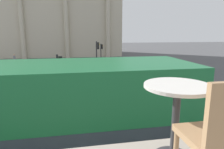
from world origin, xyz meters
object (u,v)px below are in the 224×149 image
(plaza_building_left, at_px, (47,3))
(pedestrian_olive, at_px, (95,69))
(traffic_light_mid, at_px, (97,55))
(traffic_light_far, at_px, (101,52))
(cafe_dining_table, at_px, (177,105))
(double_decker_bus, at_px, (4,135))
(cafe_chair_0, at_px, (220,136))
(pedestrian_grey, at_px, (15,59))
(car_silver, at_px, (79,78))
(car_navy, at_px, (113,64))
(traffic_light_near, at_px, (60,76))

(plaza_building_left, height_order, pedestrian_olive, plaza_building_left)
(traffic_light_mid, bearing_deg, traffic_light_far, 79.86)
(cafe_dining_table, distance_m, plaza_building_left, 47.71)
(double_decker_bus, bearing_deg, cafe_chair_0, -59.80)
(cafe_dining_table, relative_size, pedestrian_grey, 0.40)
(double_decker_bus, distance_m, plaza_building_left, 44.13)
(cafe_dining_table, bearing_deg, cafe_chair_0, -86.41)
(plaza_building_left, height_order, car_silver, plaza_building_left)
(car_silver, bearing_deg, cafe_chair_0, 122.60)
(cafe_chair_0, xyz_separation_m, plaza_building_left, (-6.61, 47.25, 7.08))
(plaza_building_left, distance_m, traffic_light_far, 22.96)
(car_silver, bearing_deg, pedestrian_grey, -24.14)
(plaza_building_left, height_order, car_navy, plaza_building_left)
(traffic_light_far, relative_size, car_navy, 0.81)
(cafe_dining_table, xyz_separation_m, pedestrian_grey, (-10.04, 30.86, -3.26))
(pedestrian_olive, bearing_deg, pedestrian_grey, 129.63)
(double_decker_bus, height_order, car_silver, double_decker_bus)
(cafe_chair_0, bearing_deg, traffic_light_mid, 87.78)
(plaza_building_left, bearing_deg, car_navy, -63.04)
(double_decker_bus, bearing_deg, car_silver, 77.22)
(cafe_dining_table, xyz_separation_m, pedestrian_olive, (1.30, 20.99, -3.37))
(traffic_light_far, bearing_deg, traffic_light_near, -105.23)
(car_silver, relative_size, pedestrian_olive, 2.55)
(double_decker_bus, height_order, cafe_dining_table, cafe_dining_table)
(double_decker_bus, distance_m, cafe_chair_0, 5.46)
(double_decker_bus, relative_size, car_silver, 2.43)
(double_decker_bus, bearing_deg, traffic_light_mid, 70.84)
(car_navy, distance_m, pedestrian_olive, 5.39)
(cafe_dining_table, xyz_separation_m, traffic_light_near, (-1.85, 10.30, -1.87))
(pedestrian_grey, bearing_deg, traffic_light_mid, 114.67)
(cafe_chair_0, relative_size, pedestrian_grey, 0.50)
(traffic_light_near, height_order, pedestrian_grey, traffic_light_near)
(car_navy, bearing_deg, traffic_light_mid, -87.73)
(car_navy, height_order, car_silver, same)
(plaza_building_left, relative_size, car_silver, 7.56)
(traffic_light_near, height_order, car_navy, traffic_light_near)
(traffic_light_mid, relative_size, traffic_light_far, 1.21)
(cafe_chair_0, xyz_separation_m, pedestrian_olive, (1.27, 21.51, -3.35))
(car_silver, bearing_deg, pedestrian_olive, -89.70)
(plaza_building_left, bearing_deg, traffic_light_near, -82.61)
(cafe_dining_table, relative_size, traffic_light_near, 0.20)
(traffic_light_mid, bearing_deg, double_decker_bus, -105.27)
(cafe_dining_table, distance_m, traffic_light_mid, 19.07)
(car_navy, relative_size, pedestrian_olive, 2.55)
(traffic_light_far, height_order, car_navy, traffic_light_far)
(double_decker_bus, relative_size, car_navy, 2.43)
(traffic_light_far, relative_size, pedestrian_olive, 2.07)
(car_navy, distance_m, pedestrian_grey, 15.22)
(plaza_building_left, distance_m, traffic_light_mid, 30.16)
(traffic_light_mid, height_order, car_navy, traffic_light_mid)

